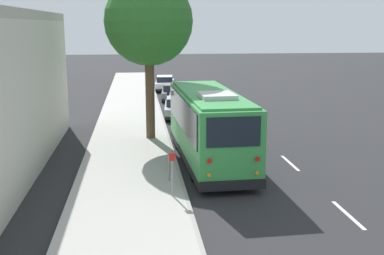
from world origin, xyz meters
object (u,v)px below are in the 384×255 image
object	(u,v)px
parked_sedan_gray	(173,92)
sign_post_near	(172,174)
shuttle_bus	(209,123)
parked_sedan_white	(165,83)
street_tree	(149,15)
parked_sedan_silver	(178,107)
sign_post_far	(169,168)

from	to	relation	value
parked_sedan_gray	sign_post_near	xyz separation A→B (m)	(-23.03, 1.78, 0.36)
parked_sedan_gray	shuttle_bus	bearing A→B (deg)	-174.45
parked_sedan_white	parked_sedan_gray	bearing A→B (deg)	-172.72
shuttle_bus	parked_sedan_white	xyz separation A→B (m)	(24.49, 0.48, -1.16)
shuttle_bus	sign_post_near	bearing A→B (deg)	154.33
sign_post_near	street_tree	bearing A→B (deg)	2.92
shuttle_bus	parked_sedan_white	world-z (taller)	shuttle_bus
parked_sedan_silver	sign_post_far	world-z (taller)	parked_sedan_silver
parked_sedan_white	sign_post_near	xyz separation A→B (m)	(-29.06, 1.51, 0.33)
shuttle_bus	parked_sedan_silver	xyz separation A→B (m)	(11.23, 0.40, -1.17)
shuttle_bus	street_tree	world-z (taller)	street_tree
parked_sedan_gray	sign_post_far	xyz separation A→B (m)	(-21.34, 1.78, 0.06)
parked_sedan_silver	sign_post_near	bearing A→B (deg)	179.18
street_tree	sign_post_far	bearing A→B (deg)	-176.42
sign_post_near	sign_post_far	xyz separation A→B (m)	(1.69, 0.00, -0.29)
parked_sedan_white	shuttle_bus	bearing A→B (deg)	-174.19
street_tree	sign_post_near	xyz separation A→B (m)	(-9.13, -0.47, -5.55)
sign_post_near	sign_post_far	bearing A→B (deg)	0.00
shuttle_bus	street_tree	size ratio (longest dim) A/B	1.03
parked_sedan_gray	sign_post_near	bearing A→B (deg)	-179.52
parked_sedan_silver	street_tree	bearing A→B (deg)	167.82
shuttle_bus	sign_post_far	size ratio (longest dim) A/B	9.14
sign_post_near	shuttle_bus	bearing A→B (deg)	-23.48
shuttle_bus	sign_post_far	bearing A→B (deg)	143.25
parked_sedan_gray	sign_post_far	size ratio (longest dim) A/B	4.37
parked_sedan_silver	sign_post_near	size ratio (longest dim) A/B	3.09
shuttle_bus	sign_post_near	size ratio (longest dim) A/B	5.99
parked_sedan_white	street_tree	bearing A→B (deg)	179.03
street_tree	sign_post_far	size ratio (longest dim) A/B	8.85
shuttle_bus	parked_sedan_white	bearing A→B (deg)	-1.07
shuttle_bus	street_tree	xyz separation A→B (m)	(4.56, 2.45, 4.72)
parked_sedan_gray	sign_post_near	distance (m)	23.10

